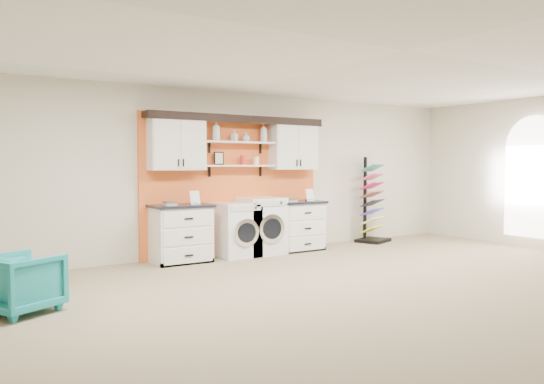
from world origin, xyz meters
TOP-DOWN VIEW (x-y plane):
  - floor at (0.00, 0.00)m, footprint 10.00×10.00m
  - ceiling at (0.00, 0.00)m, footprint 10.00×10.00m
  - wall_back at (0.00, 4.00)m, footprint 10.00×0.00m
  - accent_panel at (0.00, 3.96)m, footprint 3.40×0.07m
  - upper_cabinet_left at (-1.13, 3.79)m, footprint 0.90×0.35m
  - upper_cabinet_right at (1.13, 3.79)m, footprint 0.90×0.35m
  - shelf_lower at (0.00, 3.80)m, footprint 1.32×0.28m
  - shelf_upper at (0.00, 3.80)m, footprint 1.32×0.28m
  - crown_molding at (0.00, 3.81)m, footprint 3.30×0.41m
  - window_arched at (4.94, 1.50)m, footprint 0.06×1.10m
  - picture_frame at (-0.35, 3.85)m, footprint 0.18×0.02m
  - canister_red at (0.10, 3.80)m, footprint 0.11×0.11m
  - canister_cream at (0.35, 3.80)m, footprint 0.10×0.10m
  - base_cabinet_left at (-1.13, 3.64)m, footprint 0.94×0.66m
  - base_cabinet_right at (1.13, 3.64)m, footprint 0.91×0.66m
  - washer at (-0.13, 3.64)m, footprint 0.65×0.71m
  - dryer at (0.36, 3.64)m, footprint 0.70×0.71m
  - sample_rack at (2.98, 3.68)m, footprint 0.76×0.70m
  - armchair at (-3.65, 1.87)m, footprint 0.92×0.91m
  - soap_bottle_a at (-0.42, 3.80)m, footprint 0.17×0.17m
  - soap_bottle_b at (-0.08, 3.80)m, footprint 0.11×0.12m
  - soap_bottle_c at (0.15, 3.80)m, footprint 0.17×0.17m
  - soap_bottle_d at (0.51, 3.80)m, footprint 0.18×0.18m

SIDE VIEW (x-z plane):
  - floor at x=0.00m, z-range 0.00..0.00m
  - armchair at x=-3.65m, z-range 0.00..0.63m
  - base_cabinet_right at x=1.13m, z-range 0.00..0.89m
  - washer at x=-0.13m, z-range 0.00..0.91m
  - base_cabinet_left at x=-1.13m, z-range 0.00..0.92m
  - dryer at x=0.36m, z-range 0.00..0.98m
  - sample_rack at x=2.98m, z-range -0.31..1.39m
  - accent_panel at x=0.00m, z-range 0.00..2.40m
  - window_arched at x=4.94m, z-range 0.26..2.51m
  - wall_back at x=0.00m, z-range -3.60..6.40m
  - shelf_lower at x=0.00m, z-range 1.52..1.54m
  - canister_cream at x=0.35m, z-range 1.54..1.69m
  - canister_red at x=0.10m, z-range 1.54..1.71m
  - picture_frame at x=-0.35m, z-range 1.54..1.77m
  - upper_cabinet_left at x=-1.13m, z-range 1.46..2.30m
  - upper_cabinet_right at x=1.13m, z-range 1.46..2.30m
  - shelf_upper at x=0.00m, z-range 1.92..1.94m
  - soap_bottle_c at x=0.15m, z-range 1.95..2.10m
  - soap_bottle_b at x=-0.08m, z-range 1.95..2.13m
  - soap_bottle_d at x=0.51m, z-range 1.95..2.28m
  - soap_bottle_a at x=-0.42m, z-range 1.94..2.29m
  - crown_molding at x=0.00m, z-range 2.26..2.39m
  - ceiling at x=0.00m, z-range 2.80..2.80m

